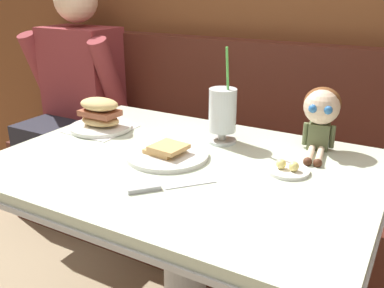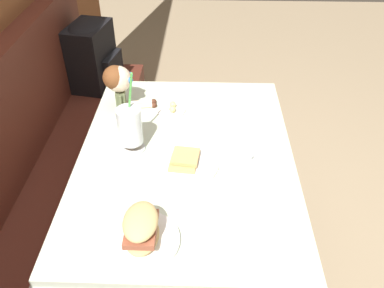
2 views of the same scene
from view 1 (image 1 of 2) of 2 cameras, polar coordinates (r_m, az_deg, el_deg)
booth_bench at (r=1.96m, az=8.50°, el=-7.22°), size 2.60×0.48×1.00m
diner_table at (r=1.35m, az=-0.97°, el=-10.04°), size 1.11×0.81×0.74m
toast_plate at (r=1.29m, az=-3.34°, el=-1.32°), size 0.25×0.25×0.04m
milkshake_glass at (r=1.39m, az=4.08°, el=4.18°), size 0.10×0.10×0.32m
sandwich_plate at (r=1.56m, az=-12.12°, el=3.52°), size 0.22×0.22×0.12m
butter_saucer at (r=1.22m, az=12.61°, el=-3.31°), size 0.12×0.12×0.04m
butter_knife at (r=1.10m, az=-4.64°, el=-5.84°), size 0.17×0.19×0.01m
seated_doll at (r=1.38m, az=16.84°, el=4.35°), size 0.13×0.23×0.20m
diner_patron at (r=2.28m, az=-14.94°, el=7.52°), size 0.55×0.48×0.81m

